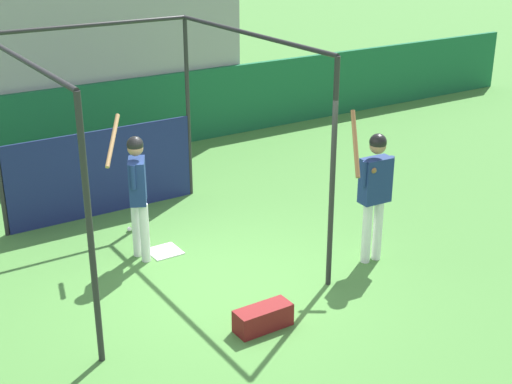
% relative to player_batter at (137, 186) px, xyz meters
% --- Properties ---
extents(ground_plane, '(60.00, 60.00, 0.00)m').
position_rel_player_batter_xyz_m(ground_plane, '(0.67, -1.34, -1.10)').
color(ground_plane, '#477F38').
extents(outfield_wall, '(24.00, 0.12, 1.51)m').
position_rel_player_batter_xyz_m(outfield_wall, '(0.67, 4.49, -0.34)').
color(outfield_wall, '#196038').
rests_on(outfield_wall, ground).
extents(bleacher_section, '(7.60, 4.00, 3.59)m').
position_rel_player_batter_xyz_m(bleacher_section, '(0.67, 6.56, 0.69)').
color(bleacher_section, '#9E9E99').
rests_on(bleacher_section, ground).
extents(batting_cage, '(3.23, 3.93, 3.06)m').
position_rel_player_batter_xyz_m(batting_cage, '(0.18, 1.06, 0.24)').
color(batting_cage, '#282828').
rests_on(batting_cage, ground).
extents(home_plate, '(0.44, 0.44, 0.02)m').
position_rel_player_batter_xyz_m(home_plate, '(0.36, -0.01, -1.09)').
color(home_plate, white).
rests_on(home_plate, ground).
extents(player_batter, '(0.61, 0.93, 1.97)m').
position_rel_player_batter_xyz_m(player_batter, '(0.00, 0.00, 0.00)').
color(player_batter, white).
rests_on(player_batter, ground).
extents(player_waiting, '(0.79, 0.53, 2.18)m').
position_rel_player_batter_xyz_m(player_waiting, '(2.68, -1.83, 0.05)').
color(player_waiting, white).
rests_on(player_waiting, ground).
extents(equipment_bag, '(0.70, 0.28, 0.28)m').
position_rel_player_batter_xyz_m(equipment_bag, '(0.44, -2.48, -0.96)').
color(equipment_bag, maroon).
rests_on(equipment_bag, ground).
extents(baseball, '(0.07, 0.07, 0.07)m').
position_rel_player_batter_xyz_m(baseball, '(0.21, 0.92, -1.06)').
color(baseball, white).
rests_on(baseball, ground).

